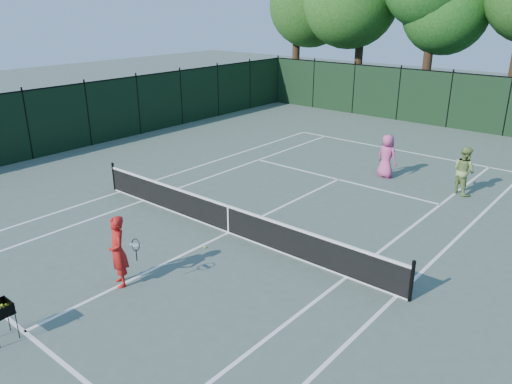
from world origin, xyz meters
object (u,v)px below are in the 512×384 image
Objects in this scene: player_pink at (387,156)px; player_green at (464,171)px; loose_ball_midcourt at (205,247)px; coach at (118,252)px.

player_green reaches higher than player_pink.
player_green is at bearing 65.96° from loose_ball_midcourt.
player_pink is at bearing 83.13° from loose_ball_midcourt.
player_green is at bearing -166.91° from player_pink.
player_pink is 25.65× the size of loose_ball_midcourt.
player_green is (4.27, 11.85, -0.03)m from coach.
player_green is at bearing 94.66° from coach.
player_pink is at bearing 29.75° from player_green.
loose_ball_midcourt is (0.20, 2.71, -0.88)m from coach.
player_pink reaches higher than loose_ball_midcourt.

